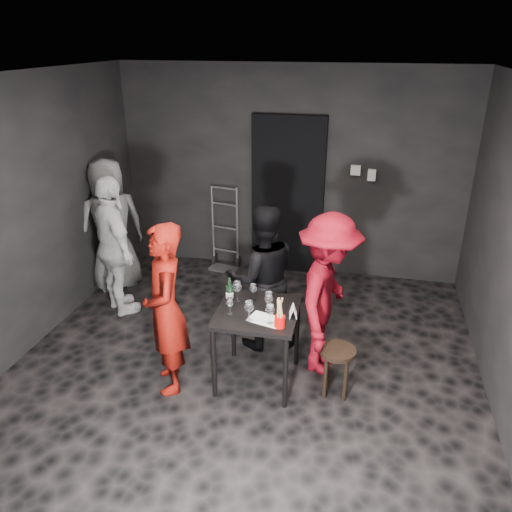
% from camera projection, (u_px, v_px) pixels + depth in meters
% --- Properties ---
extents(floor, '(4.50, 5.00, 0.02)m').
position_uv_depth(floor, '(242.00, 374.00, 4.81)').
color(floor, black).
rests_on(floor, ground).
extents(ceiling, '(4.50, 5.00, 0.02)m').
position_uv_depth(ceiling, '(237.00, 78.00, 3.71)').
color(ceiling, silver).
rests_on(ceiling, ground).
extents(wall_back, '(4.50, 0.04, 2.70)m').
position_uv_depth(wall_back, '(289.00, 173.00, 6.48)').
color(wall_back, black).
rests_on(wall_back, ground).
extents(wall_front, '(4.50, 0.04, 2.70)m').
position_uv_depth(wall_front, '(83.00, 476.00, 2.03)').
color(wall_front, black).
rests_on(wall_front, ground).
extents(wall_left, '(0.04, 5.00, 2.70)m').
position_uv_depth(wall_left, '(11.00, 225.00, 4.72)').
color(wall_left, black).
rests_on(wall_left, ground).
extents(doorway, '(0.95, 0.10, 2.10)m').
position_uv_depth(doorway, '(288.00, 197.00, 6.55)').
color(doorway, black).
rests_on(doorway, ground).
extents(wallbox_upper, '(0.12, 0.06, 0.12)m').
position_uv_depth(wallbox_upper, '(356.00, 170.00, 6.22)').
color(wallbox_upper, '#B7B7B2').
rests_on(wallbox_upper, wall_back).
extents(wallbox_lower, '(0.10, 0.06, 0.14)m').
position_uv_depth(wallbox_lower, '(372.00, 175.00, 6.20)').
color(wallbox_lower, '#B7B7B2').
rests_on(wallbox_lower, wall_back).
extents(hand_truck, '(0.39, 0.33, 1.16)m').
position_uv_depth(hand_truck, '(225.00, 253.00, 6.94)').
color(hand_truck, '#B2B2B7').
rests_on(hand_truck, floor).
extents(tasting_table, '(0.72, 0.72, 0.75)m').
position_uv_depth(tasting_table, '(257.00, 320.00, 4.48)').
color(tasting_table, black).
rests_on(tasting_table, floor).
extents(stool, '(0.32, 0.32, 0.47)m').
position_uv_depth(stool, '(337.00, 359.00, 4.42)').
color(stool, black).
rests_on(stool, floor).
extents(server_red, '(0.64, 0.73, 1.69)m').
position_uv_depth(server_red, '(165.00, 305.00, 4.34)').
color(server_red, maroon).
rests_on(server_red, floor).
extents(woman_black, '(0.86, 0.68, 1.56)m').
position_uv_depth(woman_black, '(262.00, 277.00, 4.99)').
color(woman_black, black).
rests_on(woman_black, floor).
extents(man_maroon, '(0.61, 1.12, 1.67)m').
position_uv_depth(man_maroon, '(328.00, 291.00, 4.59)').
color(man_maroon, '#690510').
rests_on(man_maroon, floor).
extents(bystander_cream, '(1.10, 1.07, 1.77)m').
position_uv_depth(bystander_cream, '(114.00, 241.00, 5.57)').
color(bystander_cream, silver).
rests_on(bystander_cream, floor).
extents(bystander_grey, '(1.00, 1.00, 1.87)m').
position_uv_depth(bystander_grey, '(110.00, 218.00, 6.13)').
color(bystander_grey, '#5C5C5C').
rests_on(bystander_grey, floor).
extents(tasting_mat, '(0.33, 0.26, 0.00)m').
position_uv_depth(tasting_mat, '(266.00, 319.00, 4.30)').
color(tasting_mat, white).
rests_on(tasting_mat, tasting_table).
extents(wine_glass_a, '(0.07, 0.07, 0.18)m').
position_uv_depth(wine_glass_a, '(230.00, 305.00, 4.34)').
color(wine_glass_a, white).
rests_on(wine_glass_a, tasting_table).
extents(wine_glass_b, '(0.10, 0.10, 0.22)m').
position_uv_depth(wine_glass_b, '(237.00, 290.00, 4.56)').
color(wine_glass_b, white).
rests_on(wine_glass_b, tasting_table).
extents(wine_glass_c, '(0.09, 0.09, 0.18)m').
position_uv_depth(wine_glass_c, '(253.00, 291.00, 4.58)').
color(wine_glass_c, white).
rests_on(wine_glass_c, tasting_table).
extents(wine_glass_d, '(0.10, 0.10, 0.21)m').
position_uv_depth(wine_glass_d, '(249.00, 310.00, 4.24)').
color(wine_glass_d, white).
rests_on(wine_glass_d, tasting_table).
extents(wine_glass_e, '(0.08, 0.08, 0.20)m').
position_uv_depth(wine_glass_e, '(270.00, 313.00, 4.20)').
color(wine_glass_e, white).
rests_on(wine_glass_e, tasting_table).
extents(wine_glass_f, '(0.11, 0.11, 0.21)m').
position_uv_depth(wine_glass_f, '(269.00, 301.00, 4.37)').
color(wine_glass_f, white).
rests_on(wine_glass_f, tasting_table).
extents(wine_bottle, '(0.07, 0.07, 0.27)m').
position_uv_depth(wine_bottle, '(230.00, 295.00, 4.48)').
color(wine_bottle, black).
rests_on(wine_bottle, tasting_table).
extents(breadstick_cup, '(0.09, 0.09, 0.29)m').
position_uv_depth(breadstick_cup, '(280.00, 313.00, 4.14)').
color(breadstick_cup, '#CA0705').
rests_on(breadstick_cup, tasting_table).
extents(reserved_card, '(0.10, 0.14, 0.10)m').
position_uv_depth(reserved_card, '(292.00, 311.00, 4.34)').
color(reserved_card, white).
rests_on(reserved_card, tasting_table).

